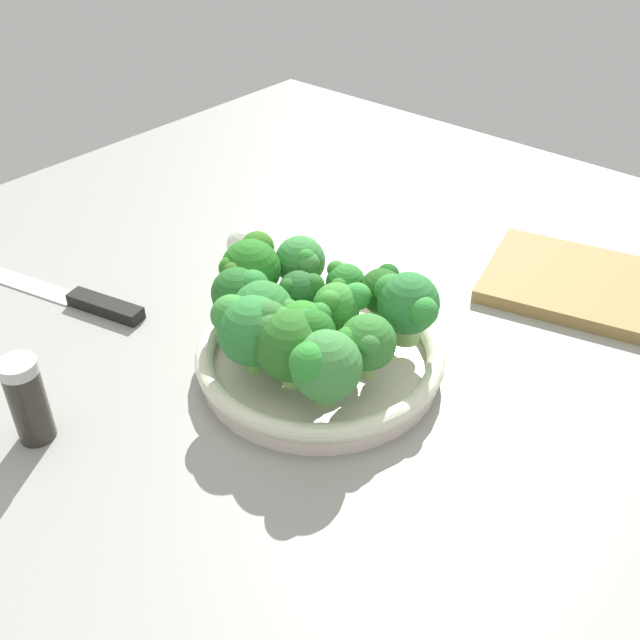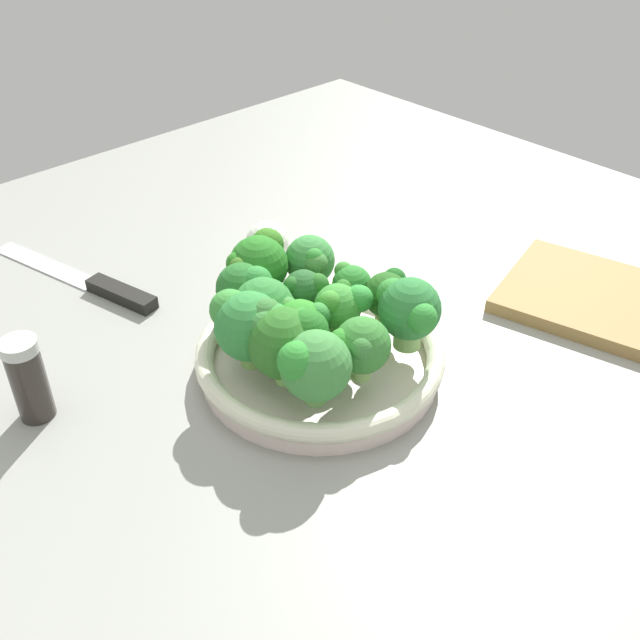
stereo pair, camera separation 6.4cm
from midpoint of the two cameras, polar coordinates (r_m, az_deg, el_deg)
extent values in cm
cube|color=gray|center=(78.02, 3.36, -4.05)|extent=(130.00, 130.00, 2.50)
cylinder|color=silver|center=(75.66, 2.41, -3.53)|extent=(24.19, 24.19, 1.53)
torus|color=beige|center=(74.60, 2.44, -2.52)|extent=(25.20, 25.20, 1.86)
cylinder|color=#8DC762|center=(76.41, -3.55, 0.53)|extent=(1.81, 1.81, 2.48)
sphere|color=#246626|center=(74.73, -3.64, 2.38)|extent=(5.33, 5.33, 5.33)
sphere|color=#2C6D2F|center=(74.85, -2.43, 2.86)|extent=(2.78, 2.78, 2.78)
sphere|color=#356A1F|center=(75.36, -3.83, 3.99)|extent=(2.20, 2.20, 2.20)
sphere|color=#227222|center=(76.02, -3.39, 3.96)|extent=(2.75, 2.75, 2.75)
cylinder|color=#7BB553|center=(70.99, -2.78, -2.72)|extent=(2.15, 2.15, 2.25)
sphere|color=#2F8238|center=(68.98, -2.86, -0.58)|extent=(6.70, 6.70, 6.70)
sphere|color=#387F37|center=(66.75, -1.26, -0.78)|extent=(3.62, 3.62, 3.62)
sphere|color=#398C37|center=(69.65, -4.37, 0.72)|extent=(3.96, 3.96, 3.96)
sphere|color=#358536|center=(67.54, -1.18, 0.06)|extent=(3.21, 3.21, 3.21)
cylinder|color=#77B855|center=(77.08, 1.15, 0.80)|extent=(2.49, 2.49, 2.13)
sphere|color=#245927|center=(75.70, 1.17, 2.30)|extent=(4.22, 4.22, 4.22)
sphere|color=#256221|center=(75.18, 2.22, 2.65)|extent=(2.43, 2.43, 2.43)
sphere|color=#245E23|center=(74.47, 0.25, 2.61)|extent=(1.84, 1.84, 1.84)
sphere|color=#246628|center=(75.73, 2.13, 2.65)|extent=(1.93, 1.93, 1.93)
cylinder|color=#83C05E|center=(78.21, 4.76, 1.18)|extent=(2.18, 2.18, 1.98)
sphere|color=#2B7B2C|center=(76.90, 4.85, 2.62)|extent=(4.21, 4.21, 4.21)
sphere|color=#38832F|center=(77.15, 4.18, 3.75)|extent=(1.93, 1.93, 1.93)
sphere|color=#357C2B|center=(75.47, 4.33, 2.39)|extent=(2.04, 2.04, 2.04)
cylinder|color=#91C56A|center=(74.04, 9.20, -1.26)|extent=(2.75, 2.75, 2.44)
sphere|color=#2D7B37|center=(72.15, 9.44, 0.78)|extent=(6.19, 6.19, 6.19)
sphere|color=#308D33|center=(70.09, 10.43, 0.08)|extent=(3.01, 3.01, 3.01)
sphere|color=#328731|center=(72.54, 8.16, 1.88)|extent=(3.26, 3.26, 3.26)
cylinder|color=#9ED462|center=(72.05, 0.88, -2.14)|extent=(1.97, 1.97, 1.99)
sphere|color=#308927|center=(70.45, 0.90, -0.44)|extent=(5.10, 5.10, 5.10)
sphere|color=#328536|center=(70.13, 2.48, 0.33)|extent=(2.39, 2.39, 2.39)
sphere|color=#2E7E32|center=(68.53, 1.25, -0.32)|extent=(2.85, 2.85, 2.85)
sphere|color=#3B8035|center=(70.98, 0.00, 0.80)|extent=(2.37, 2.37, 2.37)
cylinder|color=#A0D174|center=(69.73, 5.81, -3.83)|extent=(1.90, 1.90, 2.05)
sphere|color=#357D31|center=(68.00, 5.95, -2.03)|extent=(5.40, 5.40, 5.40)
sphere|color=#318529|center=(67.13, 4.51, -1.94)|extent=(2.95, 2.95, 2.95)
sphere|color=#387B36|center=(66.15, 5.97, -2.28)|extent=(2.35, 2.35, 2.35)
cylinder|color=#95D668|center=(68.94, -0.04, -4.07)|extent=(1.98, 1.98, 2.21)
sphere|color=#2B6B23|center=(66.87, -0.04, -1.91)|extent=(6.74, 6.74, 6.74)
sphere|color=#226A20|center=(66.34, 1.73, -0.94)|extent=(4.04, 4.04, 4.04)
sphere|color=#347231|center=(67.51, -1.52, 0.23)|extent=(3.40, 3.40, 3.40)
cylinder|color=#9AC874|center=(81.17, 1.46, 2.84)|extent=(2.62, 2.62, 2.22)
sphere|color=#38853C|center=(79.63, 1.49, 4.57)|extent=(5.45, 5.45, 5.45)
sphere|color=#318931|center=(77.75, 1.84, 4.75)|extent=(2.22, 2.22, 2.22)
sphere|color=#418239|center=(77.92, 1.94, 4.32)|extent=(2.80, 2.80, 2.80)
cylinder|color=#94D96C|center=(74.10, -1.85, -1.06)|extent=(2.12, 2.12, 1.72)
sphere|color=#2F7D35|center=(72.38, -1.89, 0.78)|extent=(6.32, 6.32, 6.32)
sphere|color=#298C37|center=(71.56, -3.53, 0.71)|extent=(3.13, 3.13, 3.13)
sphere|color=#2A7B32|center=(70.23, -0.91, 0.32)|extent=(2.53, 2.53, 2.53)
sphere|color=#2D8435|center=(73.61, -2.46, 2.88)|extent=(3.24, 3.24, 3.24)
cylinder|color=#9AD36A|center=(79.16, -2.36, 2.09)|extent=(2.45, 2.45, 2.75)
sphere|color=#267320|center=(77.31, -2.42, 4.19)|extent=(6.25, 6.25, 6.25)
sphere|color=#33741F|center=(78.55, -1.77, 5.77)|extent=(3.55, 3.55, 3.55)
sphere|color=#27771F|center=(76.32, -3.98, 4.31)|extent=(2.53, 2.53, 2.53)
cylinder|color=#77B65D|center=(66.95, 2.41, -5.69)|extent=(2.05, 2.05, 1.97)
sphere|color=#3E873E|center=(64.93, 2.48, -3.65)|extent=(6.50, 6.50, 6.50)
sphere|color=#2F8F30|center=(63.29, 1.14, -3.31)|extent=(3.65, 3.65, 3.65)
sphere|color=#388732|center=(65.01, 1.26, -1.99)|extent=(2.60, 2.60, 2.60)
cylinder|color=#9BC761|center=(77.31, 7.44, 0.38)|extent=(2.24, 2.24, 1.71)
sphere|color=#255D1E|center=(75.95, 7.57, 1.86)|extent=(4.76, 4.76, 4.76)
sphere|color=#1A6120|center=(74.38, 8.12, 1.86)|extent=(2.77, 2.77, 2.77)
sphere|color=#2C5F24|center=(75.82, 8.94, 1.90)|extent=(2.32, 2.32, 2.32)
sphere|color=#1B591D|center=(76.50, 8.13, 3.04)|extent=(2.47, 2.47, 2.47)
cylinder|color=#80C35D|center=(74.25, 3.88, -0.74)|extent=(2.22, 2.22, 2.36)
sphere|color=#3B8E34|center=(72.67, 3.97, 0.98)|extent=(4.72, 4.72, 4.72)
sphere|color=#3B8E2E|center=(70.96, 3.34, 1.26)|extent=(2.41, 2.41, 2.41)
sphere|color=#31873F|center=(72.80, 5.40, 1.74)|extent=(2.34, 2.34, 2.34)
sphere|color=green|center=(72.41, 5.57, 1.57)|extent=(2.75, 2.75, 2.75)
cube|color=silver|center=(97.55, -18.65, 3.99)|extent=(17.14, 6.48, 0.40)
cube|color=black|center=(88.31, -13.10, 1.92)|extent=(9.85, 4.37, 1.50)
cube|color=#9C7843|center=(91.88, 23.48, 1.11)|extent=(27.49, 22.05, 1.60)
sphere|color=silver|center=(92.43, -2.12, 5.96)|extent=(5.33, 5.33, 5.33)
cylinder|color=#302B26|center=(72.59, -19.18, -4.78)|extent=(3.31, 3.31, 7.65)
cylinder|color=#B7BCB5|center=(69.94, -19.87, -2.03)|extent=(3.47, 3.47, 1.16)
camera|label=1|loc=(0.03, -87.48, 1.83)|focal=41.49mm
camera|label=2|loc=(0.03, 92.52, -1.83)|focal=41.49mm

